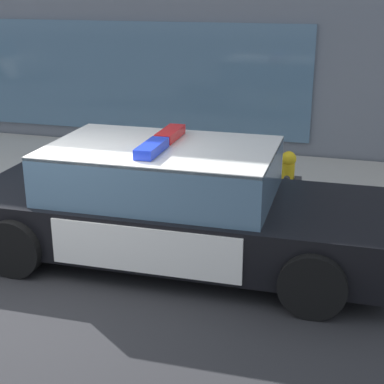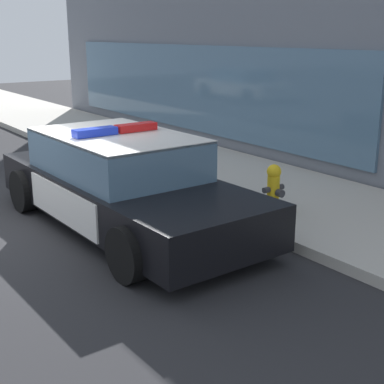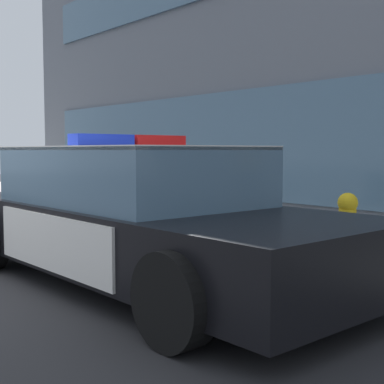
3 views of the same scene
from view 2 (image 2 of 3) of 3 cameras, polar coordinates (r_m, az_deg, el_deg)
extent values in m
plane|color=#262628|center=(9.00, -17.79, -2.65)|extent=(48.00, 48.00, 0.00)
cube|color=#B2ADA3|center=(10.85, 2.97, 1.70)|extent=(48.00, 3.11, 0.15)
cube|color=slate|center=(15.70, 19.22, 17.89)|extent=(19.26, 9.01, 6.95)
cube|color=slate|center=(14.19, -0.46, 10.81)|extent=(11.55, 0.08, 2.10)
cube|color=black|center=(8.13, -6.96, -0.28)|extent=(5.03, 1.97, 0.60)
cube|color=silver|center=(6.80, -0.22, -2.01)|extent=(1.73, 1.87, 0.05)
cube|color=silver|center=(9.59, -12.25, 3.04)|extent=(1.43, 1.86, 0.05)
cube|color=silver|center=(8.69, -1.88, 0.93)|extent=(2.10, 0.07, 0.51)
cube|color=silver|center=(7.81, -13.36, -1.30)|extent=(2.10, 0.07, 0.51)
cube|color=yellow|center=(8.70, -1.80, 0.95)|extent=(0.22, 0.02, 0.26)
cube|color=slate|center=(8.15, -7.80, 3.88)|extent=(2.63, 1.74, 0.60)
cube|color=silver|center=(8.10, -7.88, 5.89)|extent=(2.63, 1.74, 0.04)
cube|color=red|center=(8.25, -5.85, 6.71)|extent=(0.21, 0.64, 0.11)
cube|color=blue|center=(7.93, -10.04, 6.16)|extent=(0.21, 0.64, 0.11)
cylinder|color=black|center=(7.43, 5.82, -3.12)|extent=(0.68, 0.23, 0.68)
cylinder|color=black|center=(6.39, -6.75, -6.46)|extent=(0.68, 0.23, 0.68)
cylinder|color=black|center=(10.00, -7.03, 1.91)|extent=(0.68, 0.23, 0.68)
cylinder|color=black|center=(9.25, -17.12, 0.11)|extent=(0.68, 0.23, 0.68)
cylinder|color=gold|center=(8.57, 8.35, -1.55)|extent=(0.28, 0.28, 0.10)
cylinder|color=gold|center=(8.49, 8.43, 0.21)|extent=(0.19, 0.19, 0.45)
sphere|color=gold|center=(8.42, 8.51, 2.12)|extent=(0.22, 0.22, 0.22)
cylinder|color=#333338|center=(8.40, 8.53, 2.63)|extent=(0.06, 0.06, 0.05)
cylinder|color=#333338|center=(8.39, 7.72, 0.20)|extent=(0.09, 0.10, 0.09)
cylinder|color=#333338|center=(8.59, 9.13, 0.51)|extent=(0.09, 0.10, 0.09)
cylinder|color=#333338|center=(8.40, 9.13, -0.13)|extent=(0.10, 0.12, 0.12)
camera|label=1|loc=(5.45, -63.54, 10.72)|focal=54.44mm
camera|label=3|loc=(2.87, -18.19, -15.09)|focal=50.68mm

